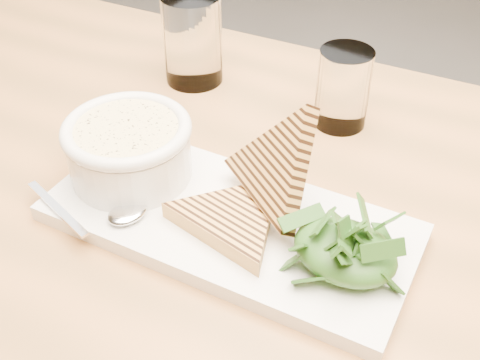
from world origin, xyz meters
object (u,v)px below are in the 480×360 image
Objects in this scene: table_top at (167,207)px; platter at (229,222)px; glass_far at (343,88)px; glass_near at (193,39)px; soup_bowl at (130,155)px.

platter is at bearing -3.37° from table_top.
glass_near is at bearing -175.62° from glass_far.
soup_bowl is at bearing -166.44° from table_top.
glass_far reaches higher than platter.
table_top is 0.26m from glass_far.
platter is 3.74× the size of glass_far.
platter is (0.09, -0.01, 0.03)m from table_top.
glass_near is at bearing 134.10° from platter.
table_top is 0.07m from soup_bowl.
platter is 0.24m from glass_far.
table_top is 11.76× the size of glass_far.
glass_far is (0.00, 0.23, 0.04)m from platter.
glass_near reaches higher than soup_bowl.
platter is at bearing 1.66° from soup_bowl.
glass_far is at bearing 67.98° from table_top.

